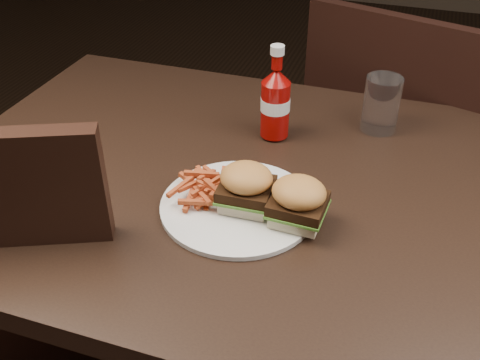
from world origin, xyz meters
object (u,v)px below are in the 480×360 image
(chair_far, at_px, (401,162))
(tumbler, at_px, (381,104))
(plate, at_px, (238,206))
(dining_table, at_px, (265,190))
(ketchup_bottle, at_px, (275,109))

(chair_far, distance_m, tumbler, 0.56)
(plate, height_order, tumbler, tumbler)
(dining_table, bearing_deg, tumbler, 56.68)
(tumbler, bearing_deg, plate, -118.53)
(dining_table, relative_size, plate, 4.69)
(plate, bearing_deg, chair_far, 71.71)
(plate, bearing_deg, dining_table, 77.28)
(chair_far, xyz_separation_m, tumbler, (-0.06, -0.41, 0.38))
(dining_table, bearing_deg, ketchup_bottle, 99.95)
(chair_far, relative_size, tumbler, 4.04)
(chair_far, bearing_deg, plate, 88.89)
(dining_table, distance_m, ketchup_bottle, 0.18)
(ketchup_bottle, distance_m, tumbler, 0.21)
(dining_table, xyz_separation_m, ketchup_bottle, (-0.03, 0.15, 0.08))
(chair_far, bearing_deg, tumbler, 98.52)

